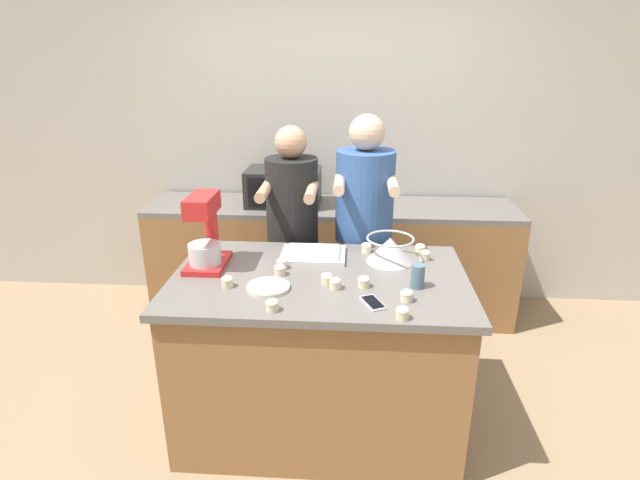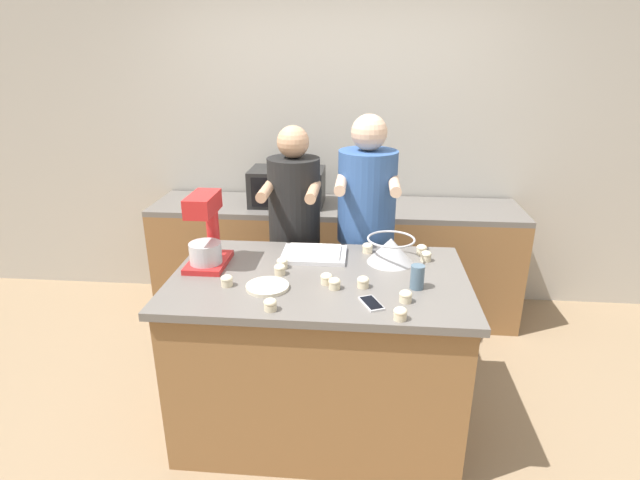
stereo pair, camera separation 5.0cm
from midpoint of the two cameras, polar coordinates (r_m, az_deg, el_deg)
ground_plane at (r=3.07m, az=0.42°, el=-19.84°), size 16.00×16.00×0.00m
back_wall at (r=4.06m, az=2.48°, el=11.59°), size 10.00×0.06×2.70m
island_counter at (r=2.79m, az=0.44°, el=-12.65°), size 1.52×0.93×0.92m
back_counter at (r=3.97m, az=2.03°, el=-2.20°), size 2.80×0.60×0.90m
person_left at (r=3.22m, az=-2.44°, el=-0.41°), size 0.34×0.50×1.59m
person_right at (r=3.19m, az=5.66°, el=-0.13°), size 0.37×0.52×1.66m
stand_mixer at (r=2.69m, az=-12.35°, el=0.60°), size 0.20×0.30×0.40m
mixing_bowl at (r=2.73m, az=8.60°, el=-1.06°), size 0.26×0.26×0.14m
baking_tray at (r=2.79m, az=-0.17°, el=-1.58°), size 0.36×0.26×0.04m
microwave_oven at (r=3.81m, az=-3.39°, el=6.10°), size 0.55×0.36×0.27m
cell_phone at (r=2.30m, az=6.52°, el=-7.21°), size 0.12×0.16×0.01m
drinking_glass at (r=2.46m, az=11.64°, el=-4.16°), size 0.07×0.07×0.12m
small_plate at (r=2.44m, az=-5.44°, el=-5.34°), size 0.21×0.21×0.02m
cupcake_0 at (r=2.65m, az=-3.80°, el=-2.64°), size 0.06×0.06×0.06m
cupcake_1 at (r=2.34m, az=10.38°, el=-6.33°), size 0.06×0.06×0.06m
cupcake_2 at (r=2.42m, az=2.27°, el=-4.96°), size 0.06×0.06×0.06m
cupcake_3 at (r=2.47m, az=1.33°, el=-4.41°), size 0.06×0.06×0.06m
cupcake_4 at (r=2.45m, az=5.54°, el=-4.78°), size 0.06×0.06×0.06m
cupcake_5 at (r=2.58m, az=-4.04°, el=-3.33°), size 0.06×0.06×0.06m
cupcake_6 at (r=2.49m, az=-10.03°, el=-4.58°), size 0.06×0.06×0.06m
cupcake_7 at (r=2.86m, az=5.95°, el=-0.88°), size 0.06×0.06×0.06m
cupcake_8 at (r=2.24m, az=-5.06°, el=-7.34°), size 0.06×0.06×0.06m
cupcake_9 at (r=2.89m, az=12.03°, el=-1.06°), size 0.06×0.06×0.06m
cupcake_10 at (r=2.80m, az=12.52°, el=-1.78°), size 0.06×0.06×0.06m
cupcake_11 at (r=2.19m, az=9.82°, el=-8.28°), size 0.06×0.06×0.06m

